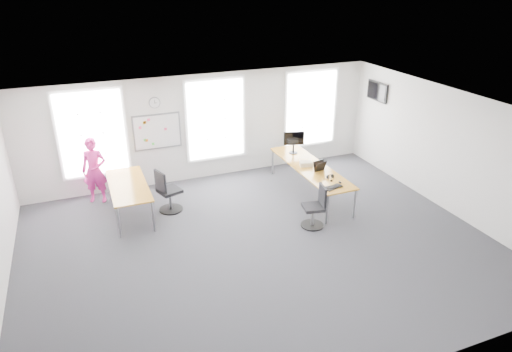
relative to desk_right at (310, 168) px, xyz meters
name	(u,v)px	position (x,y,z in m)	size (l,w,h in m)	color
floor	(259,245)	(-2.22, -1.85, -0.75)	(10.00, 10.00, 0.00)	#2B2A30
ceiling	(260,113)	(-2.22, -1.85, 2.25)	(10.00, 10.00, 0.00)	white
wall_back	(205,127)	(-2.22, 2.15, 0.75)	(10.00, 10.00, 0.00)	silver
wall_front	(374,303)	(-2.22, -5.85, 0.75)	(10.00, 10.00, 0.00)	silver
wall_right	(449,151)	(2.78, -1.85, 0.75)	(10.00, 10.00, 0.00)	silver
window_left	(92,134)	(-5.22, 2.12, 0.95)	(1.60, 0.06, 2.20)	white
window_mid	(216,120)	(-1.92, 2.12, 0.95)	(1.60, 0.06, 2.20)	white
window_right	(310,109)	(1.08, 2.12, 0.95)	(1.60, 0.06, 2.20)	white
desk_right	(310,168)	(0.00, 0.00, 0.00)	(0.88, 3.29, 0.80)	#C98936
desk_left	(128,187)	(-4.62, 0.65, -0.02)	(0.88, 2.20, 0.80)	#C98936
chair_right	(316,209)	(-0.67, -1.55, -0.30)	(0.55, 0.55, 1.02)	black
chair_left	(167,193)	(-3.72, 0.46, -0.26)	(0.64, 0.63, 1.11)	black
person	(94,170)	(-5.30, 1.69, 0.11)	(0.63, 0.41, 1.73)	#EC2A92
whiteboard	(157,132)	(-3.57, 2.12, 0.80)	(1.20, 0.03, 0.90)	white
wall_clock	(154,103)	(-3.57, 2.12, 1.60)	(0.30, 0.30, 0.04)	gray
tv	(377,91)	(2.73, 1.15, 1.55)	(0.06, 0.90, 0.55)	black
keyboard	(333,187)	(-0.11, -1.35, 0.06)	(0.47, 0.17, 0.02)	black
mouse	(340,182)	(0.18, -1.18, 0.07)	(0.06, 0.10, 0.04)	black
lens_cap	(331,181)	(0.04, -1.00, 0.06)	(0.07, 0.07, 0.01)	black
headphones	(330,177)	(0.09, -0.85, 0.10)	(0.17, 0.09, 0.10)	black
laptop_sleeve	(320,166)	(0.07, -0.36, 0.19)	(0.35, 0.25, 0.27)	black
paper_stack	(306,164)	(-0.08, 0.09, 0.11)	(0.33, 0.25, 0.11)	beige
monitor	(294,140)	(0.01, 1.02, 0.44)	(0.57, 0.23, 0.64)	black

